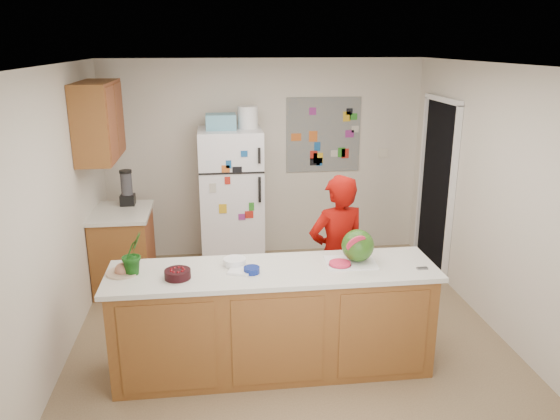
{
  "coord_description": "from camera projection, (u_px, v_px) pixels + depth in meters",
  "views": [
    {
      "loc": [
        -0.65,
        -4.56,
        2.68
      ],
      "look_at": [
        -0.06,
        0.2,
        1.2
      ],
      "focal_mm": 35.0,
      "sensor_mm": 36.0,
      "label": 1
    }
  ],
  "objects": [
    {
      "name": "floor",
      "position": [
        289.0,
        337.0,
        5.19
      ],
      "size": [
        4.0,
        4.5,
        0.02
      ],
      "primitive_type": "cube",
      "color": "brown",
      "rests_on": "ground"
    },
    {
      "name": "wall_back",
      "position": [
        265.0,
        159.0,
        6.97
      ],
      "size": [
        4.0,
        0.02,
        2.5
      ],
      "primitive_type": "cube",
      "color": "beige",
      "rests_on": "ground"
    },
    {
      "name": "wall_left",
      "position": [
        53.0,
        220.0,
        4.59
      ],
      "size": [
        0.02,
        4.5,
        2.5
      ],
      "primitive_type": "cube",
      "color": "beige",
      "rests_on": "ground"
    },
    {
      "name": "wall_right",
      "position": [
        504.0,
        203.0,
        5.06
      ],
      "size": [
        0.02,
        4.5,
        2.5
      ],
      "primitive_type": "cube",
      "color": "beige",
      "rests_on": "ground"
    },
    {
      "name": "ceiling",
      "position": [
        290.0,
        64.0,
        4.45
      ],
      "size": [
        4.0,
        4.5,
        0.02
      ],
      "primitive_type": "cube",
      "color": "white",
      "rests_on": "wall_back"
    },
    {
      "name": "doorway",
      "position": [
        437.0,
        188.0,
        6.5
      ],
      "size": [
        0.03,
        0.85,
        2.04
      ],
      "primitive_type": "cube",
      "color": "black",
      "rests_on": "ground"
    },
    {
      "name": "peninsula_base",
      "position": [
        273.0,
        322.0,
        4.56
      ],
      "size": [
        2.6,
        0.62,
        0.88
      ],
      "primitive_type": "cube",
      "color": "brown",
      "rests_on": "floor"
    },
    {
      "name": "peninsula_top",
      "position": [
        273.0,
        271.0,
        4.43
      ],
      "size": [
        2.68,
        0.7,
        0.04
      ],
      "primitive_type": "cube",
      "color": "silver",
      "rests_on": "peninsula_base"
    },
    {
      "name": "side_counter_base",
      "position": [
        124.0,
        251.0,
        6.15
      ],
      "size": [
        0.6,
        0.8,
        0.86
      ],
      "primitive_type": "cube",
      "color": "brown",
      "rests_on": "floor"
    },
    {
      "name": "side_counter_top",
      "position": [
        121.0,
        213.0,
        6.01
      ],
      "size": [
        0.64,
        0.84,
        0.04
      ],
      "primitive_type": "cube",
      "color": "silver",
      "rests_on": "side_counter_base"
    },
    {
      "name": "upper_cabinets",
      "position": [
        99.0,
        121.0,
        5.65
      ],
      "size": [
        0.35,
        1.0,
        0.8
      ],
      "primitive_type": "cube",
      "color": "brown",
      "rests_on": "wall_left"
    },
    {
      "name": "refrigerator",
      "position": [
        232.0,
        199.0,
        6.67
      ],
      "size": [
        0.75,
        0.7,
        1.7
      ],
      "primitive_type": "cube",
      "color": "silver",
      "rests_on": "floor"
    },
    {
      "name": "fridge_top_bin",
      "position": [
        221.0,
        122.0,
        6.38
      ],
      "size": [
        0.35,
        0.28,
        0.18
      ],
      "primitive_type": "cube",
      "color": "#5999B2",
      "rests_on": "refrigerator"
    },
    {
      "name": "photo_collage",
      "position": [
        323.0,
        135.0,
        6.94
      ],
      "size": [
        0.95,
        0.01,
        0.95
      ],
      "primitive_type": "cube",
      "color": "slate",
      "rests_on": "wall_back"
    },
    {
      "name": "person",
      "position": [
        337.0,
        256.0,
        5.09
      ],
      "size": [
        0.63,
        0.49,
        1.55
      ],
      "primitive_type": "imported",
      "rotation": [
        0.0,
        0.0,
        3.37
      ],
      "color": "#750703",
      "rests_on": "floor"
    },
    {
      "name": "blender_appliance",
      "position": [
        127.0,
        189.0,
        6.18
      ],
      "size": [
        0.13,
        0.13,
        0.38
      ],
      "primitive_type": "cylinder",
      "color": "black",
      "rests_on": "side_counter_top"
    },
    {
      "name": "cutting_board",
      "position": [
        351.0,
        262.0,
        4.54
      ],
      "size": [
        0.43,
        0.34,
        0.01
      ],
      "primitive_type": "cube",
      "rotation": [
        0.0,
        0.0,
        -0.06
      ],
      "color": "silver",
      "rests_on": "peninsula_top"
    },
    {
      "name": "watermelon",
      "position": [
        358.0,
        246.0,
        4.52
      ],
      "size": [
        0.27,
        0.27,
        0.27
      ],
      "primitive_type": "sphere",
      "color": "#19500F",
      "rests_on": "cutting_board"
    },
    {
      "name": "watermelon_slice",
      "position": [
        340.0,
        264.0,
        4.47
      ],
      "size": [
        0.18,
        0.18,
        0.02
      ],
      "primitive_type": "cylinder",
      "color": "#D12A4D",
      "rests_on": "cutting_board"
    },
    {
      "name": "cherry_bowl",
      "position": [
        178.0,
        274.0,
        4.24
      ],
      "size": [
        0.26,
        0.26,
        0.07
      ],
      "primitive_type": "cylinder",
      "rotation": [
        0.0,
        0.0,
        -0.35
      ],
      "color": "black",
      "rests_on": "peninsula_top"
    },
    {
      "name": "white_bowl",
      "position": [
        235.0,
        262.0,
        4.49
      ],
      "size": [
        0.23,
        0.23,
        0.06
      ],
      "primitive_type": "cylinder",
      "rotation": [
        0.0,
        0.0,
        -0.28
      ],
      "color": "silver",
      "rests_on": "peninsula_top"
    },
    {
      "name": "cobalt_bowl",
      "position": [
        252.0,
        270.0,
        4.34
      ],
      "size": [
        0.15,
        0.15,
        0.05
      ],
      "primitive_type": "cylinder",
      "rotation": [
        0.0,
        0.0,
        0.19
      ],
      "color": "navy",
      "rests_on": "peninsula_top"
    },
    {
      "name": "plate",
      "position": [
        123.0,
        273.0,
        4.33
      ],
      "size": [
        0.33,
        0.33,
        0.02
      ],
      "primitive_type": "cylinder",
      "rotation": [
        0.0,
        0.0,
        0.4
      ],
      "color": "#C2B094",
      "rests_on": "peninsula_top"
    },
    {
      "name": "paper_towel",
      "position": [
        240.0,
        271.0,
        4.36
      ],
      "size": [
        0.21,
        0.2,
        0.02
      ],
      "primitive_type": "cube",
      "rotation": [
        0.0,
        0.0,
        -0.33
      ],
      "color": "white",
      "rests_on": "peninsula_top"
    },
    {
      "name": "keys",
      "position": [
        422.0,
        268.0,
        4.42
      ],
      "size": [
        0.09,
        0.04,
        0.01
      ],
      "primitive_type": "cube",
      "rotation": [
        0.0,
        0.0,
        0.02
      ],
      "color": "slate",
      "rests_on": "peninsula_top"
    },
    {
      "name": "potted_plant",
      "position": [
        133.0,
        253.0,
        4.29
      ],
      "size": [
        0.23,
        0.24,
        0.34
      ],
      "primitive_type": "imported",
      "rotation": [
        0.0,
        0.0,
        0.95
      ],
      "color": "#123F0B",
      "rests_on": "peninsula_top"
    }
  ]
}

